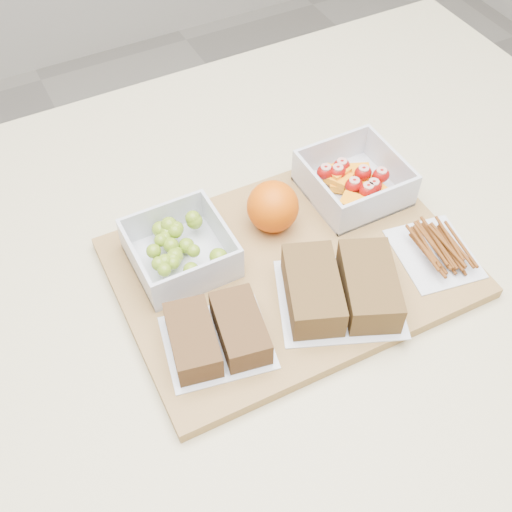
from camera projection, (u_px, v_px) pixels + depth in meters
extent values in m
plane|color=gray|center=(263.00, 509.00, 1.50)|extent=(4.00, 4.00, 0.00)
cube|color=beige|center=(265.00, 426.00, 1.16)|extent=(1.20, 0.90, 0.90)
cube|color=olive|center=(290.00, 267.00, 0.80)|extent=(0.43, 0.31, 0.02)
cube|color=silver|center=(182.00, 260.00, 0.80)|extent=(0.12, 0.12, 0.00)
cube|color=silver|center=(163.00, 219.00, 0.81)|extent=(0.12, 0.00, 0.05)
cube|color=silver|center=(199.00, 281.00, 0.75)|extent=(0.12, 0.00, 0.05)
cube|color=silver|center=(222.00, 232.00, 0.80)|extent=(0.00, 0.11, 0.05)
cube|color=silver|center=(137.00, 265.00, 0.76)|extent=(0.00, 0.11, 0.05)
sphere|color=olive|center=(175.00, 256.00, 0.78)|extent=(0.02, 0.02, 0.02)
sphere|color=olive|center=(165.00, 261.00, 0.76)|extent=(0.02, 0.02, 0.02)
sphere|color=olive|center=(175.00, 231.00, 0.79)|extent=(0.02, 0.02, 0.02)
sphere|color=olive|center=(186.00, 246.00, 0.79)|extent=(0.02, 0.02, 0.02)
sphere|color=olive|center=(154.00, 251.00, 0.77)|extent=(0.02, 0.02, 0.02)
sphere|color=olive|center=(176.00, 253.00, 0.78)|extent=(0.02, 0.02, 0.02)
sphere|color=olive|center=(161.00, 240.00, 0.78)|extent=(0.02, 0.02, 0.02)
sphere|color=olive|center=(219.00, 257.00, 0.76)|extent=(0.02, 0.02, 0.02)
sphere|color=olive|center=(194.00, 221.00, 0.81)|extent=(0.02, 0.02, 0.02)
sphere|color=olive|center=(169.00, 225.00, 0.80)|extent=(0.02, 0.02, 0.02)
sphere|color=olive|center=(164.00, 270.00, 0.76)|extent=(0.02, 0.02, 0.02)
sphere|color=olive|center=(193.00, 218.00, 0.80)|extent=(0.02, 0.02, 0.02)
sphere|color=olive|center=(191.00, 270.00, 0.76)|extent=(0.02, 0.02, 0.02)
sphere|color=olive|center=(167.00, 232.00, 0.79)|extent=(0.02, 0.02, 0.02)
sphere|color=olive|center=(171.00, 245.00, 0.78)|extent=(0.02, 0.02, 0.02)
sphere|color=olive|center=(176.00, 229.00, 0.79)|extent=(0.02, 0.02, 0.02)
sphere|color=olive|center=(218.00, 256.00, 0.76)|extent=(0.02, 0.02, 0.02)
sphere|color=olive|center=(221.00, 263.00, 0.78)|extent=(0.02, 0.02, 0.02)
sphere|color=olive|center=(165.00, 238.00, 0.79)|extent=(0.02, 0.02, 0.02)
sphere|color=olive|center=(173.00, 263.00, 0.77)|extent=(0.02, 0.02, 0.02)
sphere|color=olive|center=(160.00, 229.00, 0.80)|extent=(0.02, 0.02, 0.02)
sphere|color=olive|center=(194.00, 251.00, 0.77)|extent=(0.02, 0.02, 0.02)
sphere|color=olive|center=(173.00, 260.00, 0.77)|extent=(0.02, 0.02, 0.02)
sphere|color=olive|center=(159.00, 264.00, 0.76)|extent=(0.02, 0.02, 0.02)
cube|color=silver|center=(352.00, 191.00, 0.88)|extent=(0.12, 0.12, 0.00)
cube|color=silver|center=(331.00, 152.00, 0.89)|extent=(0.12, 0.00, 0.05)
cube|color=silver|center=(379.00, 206.00, 0.82)|extent=(0.12, 0.00, 0.05)
cube|color=silver|center=(390.00, 164.00, 0.87)|extent=(0.00, 0.11, 0.05)
cube|color=silver|center=(316.00, 192.00, 0.84)|extent=(0.00, 0.11, 0.05)
cube|color=orange|center=(364.00, 191.00, 0.86)|extent=(0.03, 0.04, 0.01)
cube|color=orange|center=(338.00, 176.00, 0.87)|extent=(0.04, 0.05, 0.01)
cube|color=orange|center=(358.00, 179.00, 0.87)|extent=(0.04, 0.05, 0.01)
cube|color=orange|center=(360.00, 174.00, 0.89)|extent=(0.04, 0.04, 0.01)
cube|color=orange|center=(338.00, 178.00, 0.86)|extent=(0.04, 0.04, 0.01)
cube|color=orange|center=(338.00, 172.00, 0.86)|extent=(0.03, 0.03, 0.01)
cube|color=orange|center=(353.00, 203.00, 0.83)|extent=(0.04, 0.04, 0.01)
cube|color=orange|center=(373.00, 191.00, 0.85)|extent=(0.03, 0.03, 0.01)
cube|color=orange|center=(342.00, 184.00, 0.87)|extent=(0.04, 0.04, 0.01)
ellipsoid|color=#A51008|center=(363.00, 173.00, 0.86)|extent=(0.02, 0.02, 0.02)
ellipsoid|color=#A51008|center=(373.00, 187.00, 0.84)|extent=(0.02, 0.02, 0.02)
ellipsoid|color=#A51008|center=(325.00, 172.00, 0.86)|extent=(0.02, 0.02, 0.02)
ellipsoid|color=#A51008|center=(381.00, 175.00, 0.86)|extent=(0.02, 0.02, 0.02)
ellipsoid|color=#A51008|center=(338.00, 172.00, 0.86)|extent=(0.02, 0.02, 0.02)
ellipsoid|color=#A51008|center=(368.00, 190.00, 0.84)|extent=(0.02, 0.02, 0.02)
ellipsoid|color=#A51008|center=(354.00, 185.00, 0.84)|extent=(0.02, 0.02, 0.02)
ellipsoid|color=#A51008|center=(341.00, 166.00, 0.87)|extent=(0.02, 0.02, 0.02)
sphere|color=#E35705|center=(273.00, 206.00, 0.81)|extent=(0.07, 0.07, 0.07)
cube|color=silver|center=(217.00, 342.00, 0.72)|extent=(0.14, 0.12, 0.00)
cube|color=brown|center=(193.00, 340.00, 0.70)|extent=(0.07, 0.10, 0.03)
cube|color=brown|center=(240.00, 328.00, 0.71)|extent=(0.07, 0.10, 0.03)
cube|color=silver|center=(339.00, 299.00, 0.76)|extent=(0.18, 0.17, 0.00)
cube|color=brown|center=(313.00, 289.00, 0.74)|extent=(0.10, 0.12, 0.04)
cube|color=brown|center=(369.00, 286.00, 0.75)|extent=(0.10, 0.12, 0.04)
cube|color=silver|center=(434.00, 254.00, 0.81)|extent=(0.11, 0.12, 0.00)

